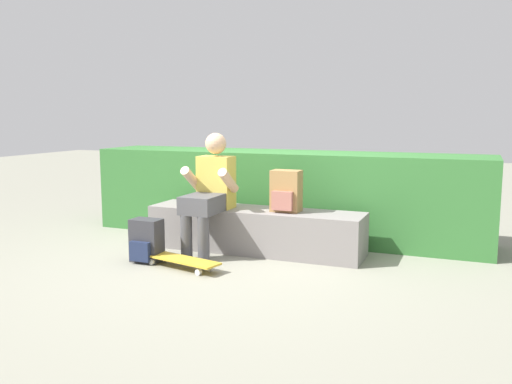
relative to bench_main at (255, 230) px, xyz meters
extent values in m
plane|color=gray|center=(0.00, -0.31, -0.21)|extent=(24.00, 24.00, 0.00)
cube|color=gray|center=(0.00, 0.00, 0.00)|extent=(2.17, 0.50, 0.43)
cube|color=gold|center=(-0.39, -0.08, 0.47)|extent=(0.34, 0.22, 0.52)
sphere|color=#D8AD84|center=(-0.39, -0.08, 0.86)|extent=(0.21, 0.21, 0.21)
cube|color=#4C4C51|center=(-0.39, -0.39, 0.30)|extent=(0.32, 0.40, 0.17)
cylinder|color=#4C4C51|center=(-0.48, -0.54, 0.00)|extent=(0.11, 0.11, 0.43)
cylinder|color=#4C4C51|center=(-0.30, -0.54, 0.00)|extent=(0.11, 0.11, 0.43)
cylinder|color=#D8AD84|center=(-0.59, -0.22, 0.51)|extent=(0.09, 0.33, 0.27)
cylinder|color=#D8AD84|center=(-0.19, -0.22, 0.51)|extent=(0.09, 0.33, 0.27)
cube|color=gold|center=(-0.39, -0.81, -0.13)|extent=(0.82, 0.38, 0.02)
cylinder|color=silver|center=(-0.10, -0.80, -0.19)|extent=(0.06, 0.04, 0.05)
cylinder|color=silver|center=(-0.13, -0.95, -0.19)|extent=(0.06, 0.04, 0.05)
cylinder|color=silver|center=(-0.64, -0.67, -0.19)|extent=(0.06, 0.04, 0.05)
cylinder|color=silver|center=(-0.68, -0.82, -0.19)|extent=(0.06, 0.04, 0.05)
cube|color=#A37A47|center=(0.33, 0.00, 0.41)|extent=(0.28, 0.18, 0.40)
cube|color=#AC685B|center=(0.33, -0.11, 0.33)|extent=(0.20, 0.05, 0.18)
cube|color=#333338|center=(-0.79, -0.73, -0.01)|extent=(0.28, 0.18, 0.40)
cube|color=#1E2948|center=(-0.79, -0.85, -0.09)|extent=(0.20, 0.05, 0.18)
cube|color=#336F31|center=(0.04, 0.78, 0.26)|extent=(4.40, 0.78, 0.95)
camera|label=1|loc=(2.01, -4.92, 1.15)|focal=38.20mm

